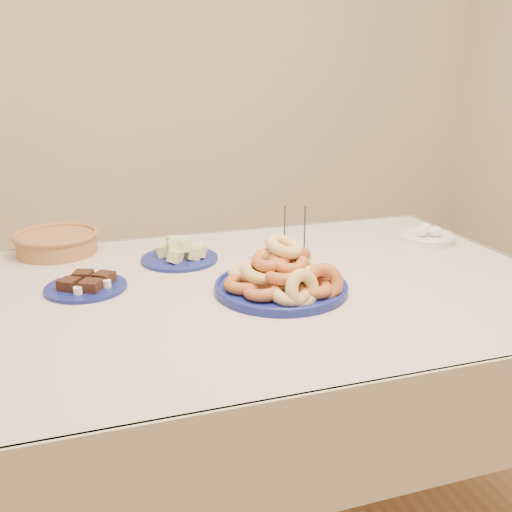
% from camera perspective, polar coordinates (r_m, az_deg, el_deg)
% --- Properties ---
extents(ground, '(5.00, 5.00, 0.00)m').
position_cam_1_polar(ground, '(1.95, -0.50, -23.96)').
color(ground, '#926A45').
rests_on(ground, ground).
extents(dining_table, '(1.71, 1.11, 0.75)m').
position_cam_1_polar(dining_table, '(1.59, -0.56, -6.52)').
color(dining_table, brown).
rests_on(dining_table, ground).
extents(donut_platter, '(0.43, 0.43, 0.16)m').
position_cam_1_polar(donut_platter, '(1.49, 2.73, -2.11)').
color(donut_platter, navy).
rests_on(donut_platter, dining_table).
extents(melon_plate, '(0.26, 0.26, 0.08)m').
position_cam_1_polar(melon_plate, '(1.76, -7.68, 0.24)').
color(melon_plate, navy).
rests_on(melon_plate, dining_table).
extents(brownie_plate, '(0.28, 0.28, 0.04)m').
position_cam_1_polar(brownie_plate, '(1.59, -16.63, -2.81)').
color(brownie_plate, navy).
rests_on(brownie_plate, dining_table).
extents(wicker_basket, '(0.29, 0.29, 0.07)m').
position_cam_1_polar(wicker_basket, '(1.92, -19.31, 1.37)').
color(wicker_basket, brown).
rests_on(wicker_basket, dining_table).
extents(candle_holder, '(0.13, 0.13, 0.17)m').
position_cam_1_polar(candle_holder, '(1.74, 3.83, -0.07)').
color(candle_holder, tan).
rests_on(candle_holder, dining_table).
extents(egg_bowl, '(0.21, 0.21, 0.06)m').
position_cam_1_polar(egg_bowl, '(2.02, 16.74, 1.88)').
color(egg_bowl, white).
rests_on(egg_bowl, dining_table).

